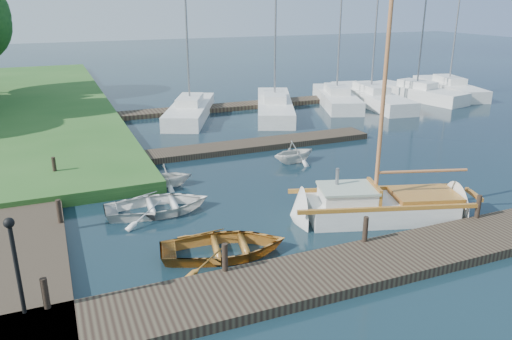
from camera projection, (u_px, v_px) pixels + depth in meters
name	position (u px, v px, depth m)	size (l,w,h in m)	color
ground	(256.00, 200.00, 19.11)	(160.00, 160.00, 0.00)	black
near_dock	(339.00, 271.00, 13.83)	(18.00, 2.20, 0.30)	black
left_dock	(29.00, 209.00, 17.89)	(2.20, 18.00, 0.30)	black
far_dock	(243.00, 146.00, 25.47)	(14.00, 1.60, 0.30)	black
pontoon	(297.00, 101.00, 36.67)	(30.00, 1.60, 0.30)	black
mooring_post_0	(45.00, 293.00, 11.79)	(0.16, 0.16, 0.80)	black
mooring_post_1	(225.00, 257.00, 13.43)	(0.16, 0.16, 0.80)	black
mooring_post_2	(365.00, 229.00, 15.07)	(0.16, 0.16, 0.80)	black
mooring_post_3	(478.00, 206.00, 16.71)	(0.16, 0.16, 0.80)	black
mooring_post_4	(59.00, 211.00, 16.33)	(0.16, 0.16, 0.80)	black
mooring_post_5	(54.00, 166.00, 20.70)	(0.16, 0.16, 0.80)	black
lamp_post	(14.00, 253.00, 11.23)	(0.24, 0.24, 2.44)	black
sailboat	(384.00, 208.00, 17.45)	(7.41, 3.98, 9.83)	silver
dinghy	(224.00, 243.00, 14.87)	(2.70, 3.78, 0.78)	brown
tender_a	(158.00, 203.00, 17.84)	(2.64, 3.69, 0.76)	silver
tender_b	(167.00, 174.00, 20.37)	(1.70, 1.97, 1.04)	silver
tender_d	(294.00, 150.00, 23.31)	(1.87, 2.17, 1.14)	silver
marina_boat_1	(190.00, 109.00, 32.05)	(5.36, 8.31, 9.39)	silver
marina_boat_3	(275.00, 105.00, 33.40)	(5.75, 9.69, 11.07)	silver
marina_boat_4	(336.00, 97.00, 35.93)	(4.81, 8.23, 10.83)	silver
marina_boat_5	(371.00, 96.00, 36.44)	(3.55, 9.89, 10.24)	silver
marina_boat_6	(416.00, 92.00, 38.04)	(3.84, 8.12, 9.03)	silver
marina_boat_7	(449.00, 87.00, 40.10)	(4.35, 8.88, 11.59)	silver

